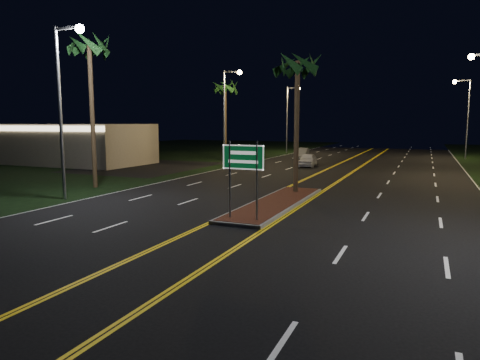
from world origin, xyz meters
The scene contains 14 objects.
ground centered at (0.00, 0.00, 0.00)m, with size 120.00×120.00×0.00m, color black.
grass_left centered at (-30.00, 25.00, 0.00)m, with size 40.00×110.00×0.01m, color black.
median_island centered at (0.00, 7.00, 0.08)m, with size 2.25×10.25×0.17m.
highway_sign centered at (0.00, 2.80, 2.40)m, with size 1.80×0.08×3.20m.
commercial_building centered at (-26.00, 19.99, 2.00)m, with size 15.00×8.12×4.00m.
streetlight_left_near centered at (-10.61, 4.00, 5.66)m, with size 1.91×0.44×9.00m.
streetlight_left_mid centered at (-10.61, 24.00, 5.66)m, with size 1.91×0.44×9.00m.
streetlight_left_far centered at (-10.61, 44.00, 5.66)m, with size 1.91×0.44×9.00m.
streetlight_right_far centered at (10.61, 42.00, 5.66)m, with size 1.91×0.44×9.00m.
palm_median centered at (0.00, 10.50, 7.28)m, with size 2.40×2.40×8.30m.
palm_left_near centered at (-12.50, 8.00, 8.68)m, with size 2.40×2.40×9.80m.
palm_left_far centered at (-12.80, 28.00, 7.75)m, with size 2.40×2.40×8.80m.
car_near centered at (-3.47, 26.56, 0.74)m, with size 1.90×4.43×1.48m, color white.
car_far centered at (-6.33, 34.87, 0.73)m, with size 1.87×4.36×1.45m, color #A2A7AC.
Camera 1 is at (6.77, -13.10, 4.06)m, focal length 32.00 mm.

